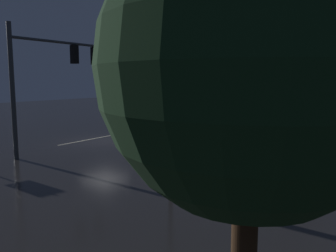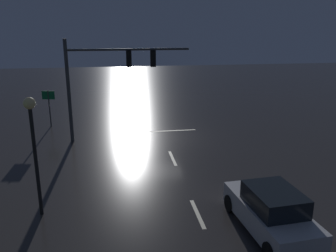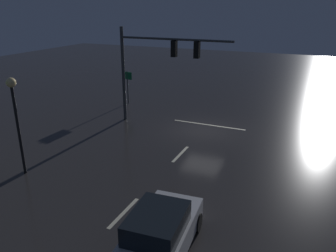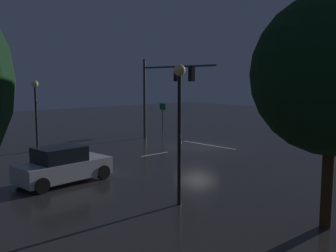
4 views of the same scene
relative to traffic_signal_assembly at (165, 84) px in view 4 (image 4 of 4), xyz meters
name	(u,v)px [view 4 (image 4 of 4)]	position (x,y,z in m)	size (l,w,h in m)	color
ground_plane	(197,147)	(-3.37, -0.03, -4.42)	(80.00, 80.00, 0.00)	#2D2B2B
traffic_signal_assembly	(165,84)	(0.00, 0.00, 0.00)	(7.59, 0.47, 6.37)	#383A3D
lane_dash_far	(155,154)	(-3.37, 3.97, -4.42)	(2.20, 0.16, 0.01)	beige
lane_dash_mid	(70,169)	(-3.37, 9.97, -4.42)	(2.20, 0.16, 0.01)	beige
stop_bar	(208,145)	(-3.37, -1.19, -4.42)	(5.00, 0.16, 0.01)	beige
car_approaching	(63,166)	(-5.65, 11.54, -3.62)	(2.20, 4.48, 1.70)	#B7B7BC
street_lamp_left_kerb	(179,108)	(-11.51, 9.80, -0.74)	(0.44, 0.44, 5.28)	black
street_lamp_right_kerb	(36,102)	(2.71, 9.04, -1.11)	(0.44, 0.44, 4.69)	black
route_sign	(163,111)	(4.35, -3.66, -2.51)	(0.90, 0.22, 2.65)	#383A3D
tree_left_near	(333,74)	(-16.32, 7.94, 0.46)	(5.04, 5.04, 7.41)	#382314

